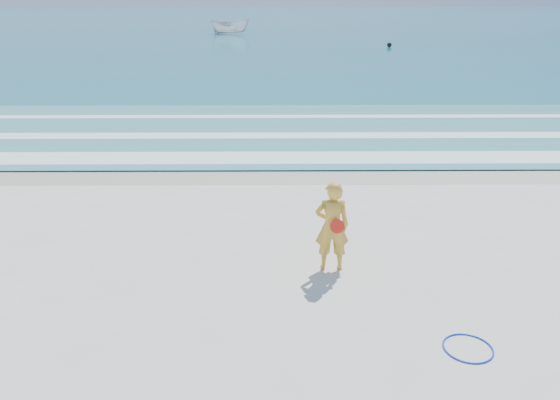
{
  "coord_description": "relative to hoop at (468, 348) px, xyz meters",
  "views": [
    {
      "loc": [
        -0.01,
        -6.59,
        5.05
      ],
      "look_at": [
        0.08,
        4.0,
        1.0
      ],
      "focal_mm": 35.0,
      "sensor_mm": 36.0,
      "label": 1
    }
  ],
  "objects": [
    {
      "name": "ground",
      "position": [
        -2.89,
        -0.28,
        -0.01
      ],
      "size": [
        400.0,
        400.0,
        0.0
      ],
      "primitive_type": "plane",
      "color": "silver",
      "rests_on": "ground"
    },
    {
      "name": "wet_sand",
      "position": [
        -2.89,
        8.72,
        -0.01
      ],
      "size": [
        400.0,
        2.4,
        0.0
      ],
      "primitive_type": "cube",
      "color": "#B2A893",
      "rests_on": "ground"
    },
    {
      "name": "ocean",
      "position": [
        -2.89,
        104.72,
        0.01
      ],
      "size": [
        400.0,
        190.0,
        0.04
      ],
      "primitive_type": "cube",
      "color": "#19727F",
      "rests_on": "ground"
    },
    {
      "name": "shallow",
      "position": [
        -2.89,
        13.72,
        0.03
      ],
      "size": [
        400.0,
        10.0,
        0.01
      ],
      "primitive_type": "cube",
      "color": "#59B7AD",
      "rests_on": "ocean"
    },
    {
      "name": "foam_near",
      "position": [
        -2.89,
        10.02,
        0.04
      ],
      "size": [
        400.0,
        1.4,
        0.01
      ],
      "primitive_type": "cube",
      "color": "white",
      "rests_on": "shallow"
    },
    {
      "name": "foam_mid",
      "position": [
        -2.89,
        12.92,
        0.04
      ],
      "size": [
        400.0,
        0.9,
        0.01
      ],
      "primitive_type": "cube",
      "color": "white",
      "rests_on": "shallow"
    },
    {
      "name": "foam_far",
      "position": [
        -2.89,
        16.22,
        0.04
      ],
      "size": [
        400.0,
        0.6,
        0.01
      ],
      "primitive_type": "cube",
      "color": "white",
      "rests_on": "shallow"
    },
    {
      "name": "hoop",
      "position": [
        0.0,
        0.0,
        0.0
      ],
      "size": [
        0.9,
        0.9,
        0.03
      ],
      "primitive_type": "torus",
      "rotation": [
        0.0,
        0.0,
        -0.22
      ],
      "color": "#0C32D8",
      "rests_on": "ground"
    },
    {
      "name": "boat",
      "position": [
        -8.57,
        64.93,
        0.98
      ],
      "size": [
        5.26,
        2.99,
        1.92
      ],
      "primitive_type": "imported",
      "rotation": [
        0.0,
        0.0,
        1.33
      ],
      "color": "silver",
      "rests_on": "ocean"
    },
    {
      "name": "buoy",
      "position": [
        8.1,
        47.47,
        0.26
      ],
      "size": [
        0.46,
        0.46,
        0.46
      ],
      "primitive_type": "sphere",
      "color": "black",
      "rests_on": "ocean"
    },
    {
      "name": "woman",
      "position": [
        -1.84,
        2.6,
        0.88
      ],
      "size": [
        0.65,
        0.43,
        1.79
      ],
      "color": "gold",
      "rests_on": "ground"
    }
  ]
}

